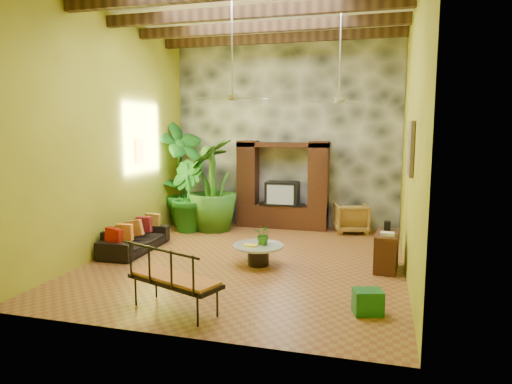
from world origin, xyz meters
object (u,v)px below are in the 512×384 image
(tall_plant_b, at_px, (186,196))
(tall_plant_a, at_px, (181,174))
(ceiling_fan_front, at_px, (232,86))
(coffee_table, at_px, (258,252))
(entertainment_center, at_px, (282,192))
(sofa, at_px, (135,238))
(tall_plant_c, at_px, (213,185))
(wicker_armchair, at_px, (351,218))
(side_console, at_px, (386,251))
(green_bin, at_px, (368,302))
(ceiling_fan_back, at_px, (339,91))
(iron_bench, at_px, (172,277))

(tall_plant_b, bearing_deg, tall_plant_a, 125.49)
(ceiling_fan_front, height_order, coffee_table, ceiling_fan_front)
(entertainment_center, height_order, sofa, entertainment_center)
(tall_plant_a, relative_size, tall_plant_c, 1.20)
(ceiling_fan_front, distance_m, wicker_armchair, 5.01)
(wicker_armchair, distance_m, tall_plant_b, 4.25)
(coffee_table, xyz_separation_m, side_console, (2.39, 0.37, 0.09))
(sofa, relative_size, tall_plant_b, 1.05)
(green_bin, bearing_deg, entertainment_center, 114.43)
(wicker_armchair, bearing_deg, tall_plant_b, -2.47)
(tall_plant_a, relative_size, tall_plant_b, 1.55)
(ceiling_fan_back, distance_m, tall_plant_a, 4.89)
(ceiling_fan_front, relative_size, coffee_table, 1.89)
(entertainment_center, distance_m, ceiling_fan_back, 3.50)
(ceiling_fan_back, height_order, tall_plant_c, ceiling_fan_back)
(ceiling_fan_front, relative_size, iron_bench, 1.18)
(green_bin, bearing_deg, tall_plant_c, 132.18)
(sofa, xyz_separation_m, coffee_table, (2.84, -0.28, -0.02))
(sofa, distance_m, wicker_armchair, 5.33)
(green_bin, bearing_deg, coffee_table, 139.07)
(coffee_table, distance_m, iron_bench, 2.63)
(ceiling_fan_back, bearing_deg, iron_bench, -115.50)
(wicker_armchair, relative_size, side_console, 0.93)
(wicker_armchair, relative_size, coffee_table, 0.82)
(wicker_armchair, height_order, iron_bench, iron_bench)
(tall_plant_c, height_order, green_bin, tall_plant_c)
(ceiling_fan_front, distance_m, iron_bench, 3.75)
(coffee_table, bearing_deg, tall_plant_c, 126.24)
(wicker_armchair, bearing_deg, coffee_table, 49.68)
(wicker_armchair, xyz_separation_m, side_console, (0.85, -2.96, -0.02))
(tall_plant_c, bearing_deg, tall_plant_a, 166.63)
(ceiling_fan_front, height_order, tall_plant_b, ceiling_fan_front)
(entertainment_center, distance_m, side_console, 4.08)
(iron_bench, bearing_deg, coffee_table, 97.91)
(sofa, bearing_deg, tall_plant_c, -22.53)
(tall_plant_b, xyz_separation_m, green_bin, (4.69, -4.22, -0.74))
(tall_plant_c, bearing_deg, tall_plant_b, -158.46)
(entertainment_center, height_order, iron_bench, entertainment_center)
(sofa, bearing_deg, ceiling_fan_back, -75.47)
(coffee_table, height_order, green_bin, coffee_table)
(sofa, height_order, wicker_armchair, wicker_armchair)
(coffee_table, relative_size, green_bin, 2.43)
(tall_plant_a, bearing_deg, iron_bench, -66.67)
(coffee_table, bearing_deg, green_bin, -40.93)
(coffee_table, distance_m, green_bin, 2.81)
(wicker_armchair, relative_size, tall_plant_a, 0.28)
(side_console, bearing_deg, ceiling_fan_front, -165.31)
(sofa, bearing_deg, wicker_armchair, -56.55)
(iron_bench, xyz_separation_m, side_console, (2.97, 2.91, -0.19))
(wicker_armchair, relative_size, green_bin, 2.00)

